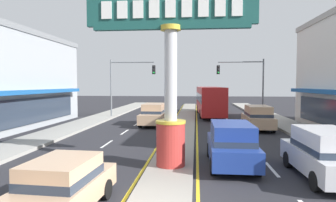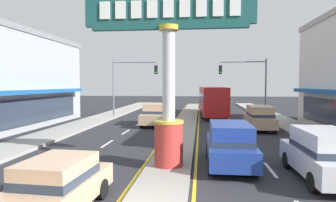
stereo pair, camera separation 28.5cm
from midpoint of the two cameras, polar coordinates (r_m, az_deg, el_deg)
name	(u,v)px [view 1 (the left image)]	position (r m, az deg, el deg)	size (l,w,h in m)	color
median_strip	(184,124)	(25.93, 2.81, -4.50)	(1.92, 52.00, 0.14)	gray
sidewalk_left	(77,126)	(25.98, -17.59, -4.59)	(2.77, 60.00, 0.18)	#9E9B93
sidewalk_right	(296,129)	(25.14, 23.48, -4.97)	(2.77, 60.00, 0.18)	#9E9B93
lane_markings	(183,127)	(24.60, 2.66, -5.08)	(8.66, 52.00, 0.01)	silver
district_sign	(171,75)	(12.20, -0.14, 5.20)	(7.07, 1.27, 7.33)	#B7332D
traffic_light_left_side	(127,78)	(31.18, -8.23, 4.48)	(4.86, 0.46, 6.20)	slate
traffic_light_right_side	(246,78)	(31.34, 14.72, 4.40)	(4.86, 0.46, 6.20)	slate
bus_near_right_lane	(210,99)	(33.44, 7.91, 0.32)	(2.98, 11.29, 3.26)	#B21E1E
suv_far_right_lane	(258,117)	(24.00, 16.81, -3.06)	(2.01, 4.62, 1.90)	tan
suv_near_left_lane	(231,144)	(13.15, 11.66, -8.17)	(1.98, 4.61, 1.90)	navy
suv_mid_left_lane	(325,153)	(12.54, 27.79, -9.04)	(2.01, 4.62, 1.90)	silver
suv_far_left_oncoming	(154,114)	(25.40, -3.14, -2.59)	(2.05, 4.64, 1.90)	tan
sedan_kerb_right	(60,187)	(8.81, -21.23, -15.42)	(2.02, 4.39, 1.53)	tan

